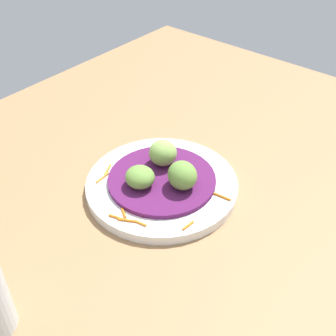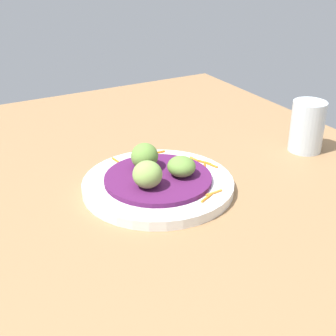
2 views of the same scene
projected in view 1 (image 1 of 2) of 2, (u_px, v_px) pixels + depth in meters
The scene contains 7 objects.
table_surface at pixel (207, 190), 79.95cm from camera, with size 110.00×110.00×2.00cm, color #936D47.
main_plate at pixel (162, 185), 78.09cm from camera, with size 26.56×26.56×1.73cm, color white.
cabbage_bed at pixel (162, 180), 77.29cm from camera, with size 18.82×18.82×0.85cm, color #51194C.
carrot_garnish at pixel (142, 202), 73.20cm from camera, with size 15.71×22.33×0.40cm.
guac_scoop_left at pixel (163, 153), 78.80cm from camera, with size 5.00×4.97×4.61cm, color #84A851.
guac_scoop_center at pixel (140, 177), 74.47cm from camera, with size 4.94×5.14×3.43cm, color olive.
guac_scoop_right at pixel (182, 175), 73.85cm from camera, with size 5.47×4.86×4.67cm, color olive.
Camera 1 is at (50.82, 33.02, 53.75)cm, focal length 47.55 mm.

